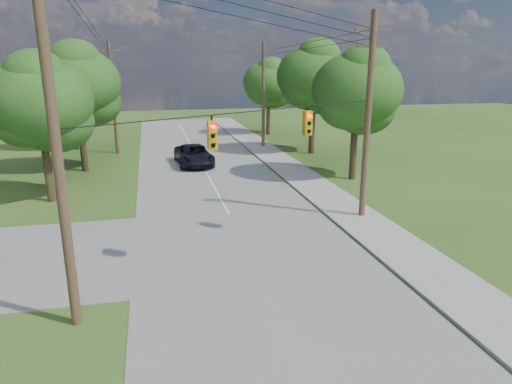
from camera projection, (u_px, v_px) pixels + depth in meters
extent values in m
plane|color=#2D4C19|center=(222.00, 312.00, 15.20)|extent=(140.00, 140.00, 0.00)
cube|color=gray|center=(248.00, 249.00, 20.32)|extent=(10.00, 100.00, 0.03)
cube|color=#A5A19A|center=(385.00, 236.00, 21.77)|extent=(2.60, 100.00, 0.12)
cylinder|color=brown|center=(55.00, 137.00, 12.94)|extent=(0.32, 0.32, 12.00)
cylinder|color=brown|center=(368.00, 120.00, 23.22)|extent=(0.32, 0.32, 10.50)
cube|color=brown|center=(374.00, 29.00, 22.04)|extent=(2.00, 0.12, 0.14)
cube|color=brown|center=(373.00, 47.00, 22.26)|extent=(1.70, 0.12, 0.14)
cylinder|color=brown|center=(263.00, 96.00, 43.91)|extent=(0.32, 0.32, 10.00)
cube|color=brown|center=(264.00, 51.00, 42.79)|extent=(2.00, 0.12, 0.14)
cylinder|color=brown|center=(113.00, 98.00, 40.87)|extent=(0.32, 0.32, 10.00)
cube|color=brown|center=(109.00, 50.00, 39.76)|extent=(2.00, 0.12, 0.14)
cylinder|color=black|center=(256.00, 9.00, 16.91)|extent=(13.52, 7.63, 1.53)
cylinder|color=black|center=(256.00, 20.00, 17.02)|extent=(13.52, 7.63, 1.53)
cylinder|color=black|center=(301.00, 44.00, 32.42)|extent=(0.03, 22.00, 0.53)
cylinder|color=black|center=(91.00, 25.00, 25.66)|extent=(0.43, 29.60, 2.03)
cylinder|color=black|center=(301.00, 50.00, 32.52)|extent=(0.03, 22.00, 0.53)
cylinder|color=black|center=(92.00, 32.00, 25.77)|extent=(0.43, 29.60, 2.03)
cylinder|color=black|center=(256.00, 111.00, 17.93)|extent=(13.52, 7.63, 0.04)
cube|color=gold|center=(213.00, 135.00, 16.60)|extent=(0.32, 0.22, 1.05)
sphere|color=#FF0C05|center=(213.00, 126.00, 16.37)|extent=(0.17, 0.17, 0.17)
cube|color=gold|center=(212.00, 134.00, 16.82)|extent=(0.32, 0.22, 1.05)
sphere|color=#FF0C05|center=(211.00, 125.00, 16.86)|extent=(0.17, 0.17, 0.17)
cube|color=gold|center=(308.00, 123.00, 20.02)|extent=(0.32, 0.22, 1.05)
sphere|color=#FF0C05|center=(310.00, 115.00, 19.80)|extent=(0.17, 0.17, 0.17)
cube|color=gold|center=(306.00, 122.00, 20.25)|extent=(0.32, 0.22, 1.05)
sphere|color=#FF0C05|center=(306.00, 114.00, 20.29)|extent=(0.17, 0.17, 0.17)
cylinder|color=#423021|center=(49.00, 176.00, 27.09)|extent=(0.45, 0.45, 3.15)
ellipsoid|color=#224A16|center=(39.00, 101.00, 25.90)|extent=(6.00, 6.00, 4.92)
cylinder|color=#423021|center=(83.00, 149.00, 34.76)|extent=(0.50, 0.50, 3.50)
ellipsoid|color=#224A16|center=(76.00, 83.00, 33.44)|extent=(6.40, 6.40, 5.25)
cylinder|color=#423021|center=(75.00, 132.00, 43.72)|extent=(0.48, 0.47, 3.32)
ellipsoid|color=#224A16|center=(69.00, 83.00, 42.46)|extent=(6.00, 6.00, 4.92)
cylinder|color=#423021|center=(353.00, 156.00, 32.37)|extent=(0.48, 0.48, 3.32)
ellipsoid|color=#224A16|center=(357.00, 90.00, 31.12)|extent=(6.20, 6.20, 5.08)
cylinder|color=#423021|center=(312.00, 133.00, 41.80)|extent=(0.52, 0.52, 3.67)
ellipsoid|color=#224A16|center=(314.00, 76.00, 40.42)|extent=(6.60, 6.60, 5.41)
cylinder|color=#423021|center=(268.00, 121.00, 52.90)|extent=(0.45, 0.45, 3.15)
ellipsoid|color=#224A16|center=(269.00, 82.00, 51.72)|extent=(5.80, 5.80, 4.76)
imported|color=black|center=(194.00, 155.00, 37.00)|extent=(3.02, 5.95, 1.61)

